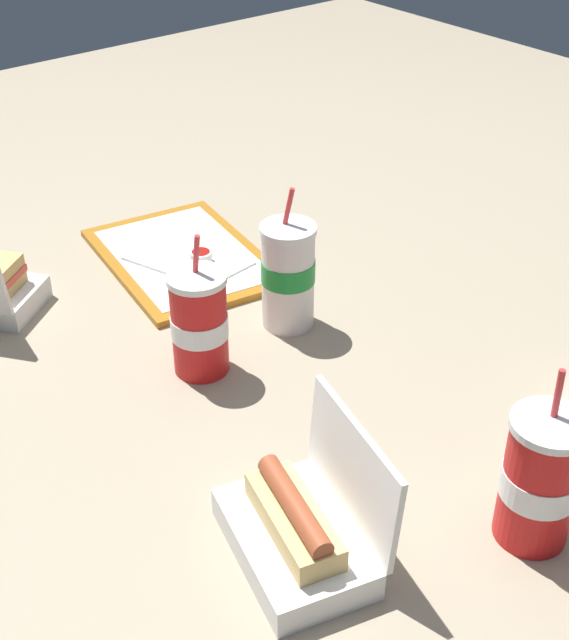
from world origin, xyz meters
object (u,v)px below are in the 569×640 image
object	(u,v)px
clamshell_hotdog_center	(301,527)
ketchup_cup	(201,257)
soda_cup_center	(288,275)
soda_cup_right	(199,323)
plastic_fork	(147,265)
food_tray	(183,258)
soda_cup_front	(540,480)

from	to	relation	value
clamshell_hotdog_center	ketchup_cup	bearing A→B (deg)	-24.73
ketchup_cup	soda_cup_center	xyz separation A→B (m)	(-0.23, -0.01, 0.06)
soda_cup_right	soda_cup_center	xyz separation A→B (m)	(0.01, -0.18, 0.01)
plastic_fork	clamshell_hotdog_center	world-z (taller)	clamshell_hotdog_center
plastic_fork	food_tray	bearing A→B (deg)	-113.37
plastic_fork	soda_cup_center	bearing A→B (deg)	178.78
clamshell_hotdog_center	soda_cup_right	xyz separation A→B (m)	(0.37, -0.12, 0.04)
ketchup_cup	food_tray	bearing A→B (deg)	8.14
ketchup_cup	soda_cup_center	distance (m)	0.24
food_tray	ketchup_cup	size ratio (longest dim) A/B	10.16
food_tray	clamshell_hotdog_center	distance (m)	0.72
soda_cup_center	food_tray	bearing A→B (deg)	3.88
ketchup_cup	plastic_fork	bearing A→B (deg)	56.15
food_tray	plastic_fork	bearing A→B (deg)	85.91
soda_cup_right	clamshell_hotdog_center	bearing A→B (deg)	162.68
food_tray	clamshell_hotdog_center	xyz separation A→B (m)	(-0.67, 0.28, 0.03)
soda_cup_center	ketchup_cup	bearing A→B (deg)	2.97
plastic_fork	ketchup_cup	bearing A→B (deg)	-143.13
ketchup_cup	soda_cup_right	world-z (taller)	soda_cup_right
plastic_fork	clamshell_hotdog_center	distance (m)	0.70
clamshell_hotdog_center	soda_cup_center	bearing A→B (deg)	-37.40
plastic_fork	soda_cup_front	bearing A→B (deg)	162.71
ketchup_cup	clamshell_hotdog_center	world-z (taller)	clamshell_hotdog_center
ketchup_cup	soda_cup_front	xyz separation A→B (m)	(-0.77, 0.05, 0.06)
ketchup_cup	soda_cup_front	distance (m)	0.77
plastic_fork	soda_cup_center	size ratio (longest dim) A/B	0.46
food_tray	soda_cup_center	distance (m)	0.29
food_tray	soda_cup_right	size ratio (longest dim) A/B	1.81
plastic_fork	soda_cup_right	size ratio (longest dim) A/B	0.49
food_tray	soda_cup_front	bearing A→B (deg)	176.83
plastic_fork	soda_cup_center	world-z (taller)	soda_cup_center
food_tray	soda_cup_front	size ratio (longest dim) A/B	1.73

